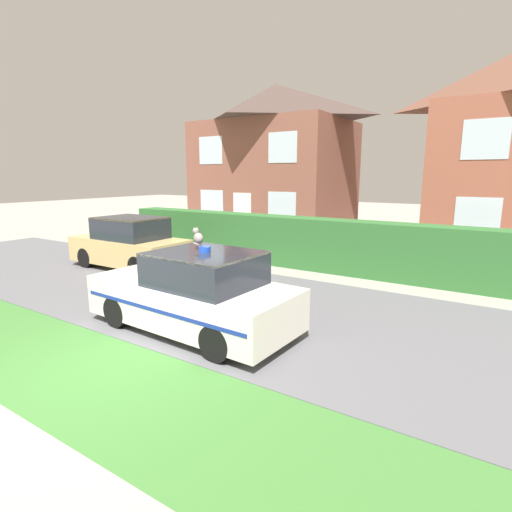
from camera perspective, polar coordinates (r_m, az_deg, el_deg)
name	(u,v)px	position (r m, az deg, el deg)	size (l,w,h in m)	color
ground_plane	(89,375)	(6.68, -22.72, -15.44)	(80.00, 80.00, 0.00)	gray
road_strip	(241,304)	(9.25, -2.17, -6.89)	(28.00, 5.68, 0.01)	#5B5B60
lawn_verge	(89,375)	(6.67, -22.70, -15.41)	(28.00, 2.20, 0.01)	#3D7533
garden_hedge	(320,244)	(12.62, 9.16, 1.67)	(15.45, 0.89, 1.60)	#2D662D
police_car	(195,294)	(7.64, -8.66, -5.34)	(4.18, 1.93, 1.65)	black
cat	(198,237)	(7.54, -8.32, 2.70)	(0.30, 0.29, 0.31)	gray
neighbour_car_near	(130,244)	(13.29, -17.58, 1.66)	(3.89, 1.72, 1.62)	black
house_left	(275,159)	(21.18, 2.71, 13.73)	(7.58, 5.80, 7.36)	brown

